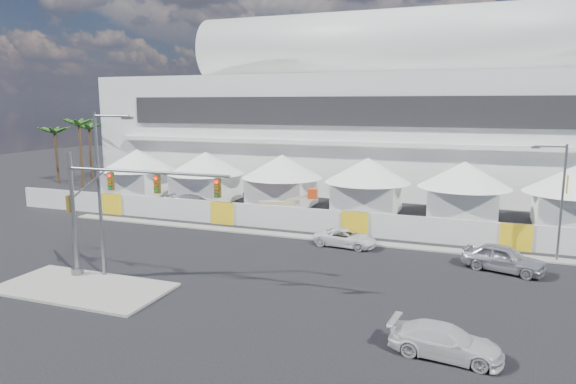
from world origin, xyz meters
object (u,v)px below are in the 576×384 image
(sedan_silver, at_px, (503,258))
(traffic_mast, at_px, (104,209))
(pickup_near, at_px, (445,341))
(boom_lift, at_px, (272,213))
(pickup_curb, at_px, (346,238))
(streetlight_curb, at_px, (560,194))
(streetlight_median, at_px, (102,184))
(lot_car_c, at_px, (194,203))

(sedan_silver, bearing_deg, traffic_mast, 131.98)
(pickup_near, relative_size, boom_lift, 0.74)
(pickup_curb, xyz_separation_m, streetlight_curb, (14.26, 1.33, 4.00))
(streetlight_curb, xyz_separation_m, boom_lift, (-22.42, 4.09, -3.79))
(traffic_mast, relative_size, boom_lift, 1.73)
(pickup_curb, xyz_separation_m, pickup_near, (8.15, -15.20, 0.03))
(sedan_silver, distance_m, pickup_near, 13.36)
(streetlight_median, bearing_deg, lot_car_c, 105.38)
(sedan_silver, relative_size, streetlight_curb, 0.63)
(streetlight_median, bearing_deg, sedan_silver, 23.15)
(pickup_curb, relative_size, pickup_near, 0.99)
(sedan_silver, relative_size, streetlight_median, 0.51)
(streetlight_median, relative_size, streetlight_curb, 1.25)
(pickup_near, distance_m, boom_lift, 26.30)
(pickup_near, distance_m, streetlight_median, 21.17)
(pickup_near, xyz_separation_m, streetlight_median, (-20.26, 3.23, 5.20))
(sedan_silver, relative_size, traffic_mast, 0.46)
(pickup_curb, xyz_separation_m, traffic_mast, (-11.66, -12.51, 3.78))
(pickup_curb, relative_size, lot_car_c, 0.85)
(pickup_curb, distance_m, streetlight_median, 17.81)
(lot_car_c, relative_size, streetlight_curb, 0.69)
(boom_lift, bearing_deg, pickup_near, -60.59)
(pickup_near, bearing_deg, streetlight_curb, -14.59)
(sedan_silver, xyz_separation_m, traffic_mast, (-22.56, -10.38, 3.57))
(streetlight_curb, distance_m, boom_lift, 23.10)
(sedan_silver, distance_m, pickup_curb, 11.11)
(traffic_mast, height_order, streetlight_curb, streetlight_curb)
(sedan_silver, height_order, streetlight_median, streetlight_median)
(lot_car_c, xyz_separation_m, streetlight_curb, (31.67, -5.99, 3.85))
(traffic_mast, height_order, streetlight_median, streetlight_median)
(traffic_mast, bearing_deg, sedan_silver, 24.71)
(pickup_curb, height_order, boom_lift, boom_lift)
(pickup_curb, distance_m, traffic_mast, 17.51)
(lot_car_c, bearing_deg, pickup_near, -137.57)
(traffic_mast, xyz_separation_m, streetlight_median, (-0.45, 0.54, 1.46))
(sedan_silver, bearing_deg, pickup_curb, 96.21)
(streetlight_curb, bearing_deg, boom_lift, 169.66)
(sedan_silver, height_order, traffic_mast, traffic_mast)
(lot_car_c, bearing_deg, streetlight_curb, -106.90)
(streetlight_median, bearing_deg, streetlight_curb, 26.77)
(pickup_near, bearing_deg, sedan_silver, -6.20)
(sedan_silver, distance_m, traffic_mast, 25.09)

